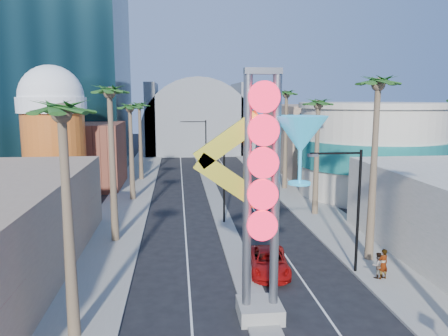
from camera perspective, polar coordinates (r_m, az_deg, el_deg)
sidewalk_west at (r=54.01m, az=-11.82°, el=-2.85°), size 5.00×100.00×0.15m
sidewalk_east at (r=55.42m, az=8.14°, el=-2.44°), size 5.00×100.00×0.15m
median at (r=56.82m, az=-1.94°, el=-2.06°), size 1.60×84.00×0.15m
hotel_tower at (r=73.16m, az=-21.52°, el=19.49°), size 20.00×20.00×50.00m
brick_filler_west at (r=57.29m, az=-18.14°, el=1.56°), size 10.00×10.00×8.00m
filler_east at (r=68.85m, az=10.83°, el=3.90°), size 10.00×20.00×10.00m
beer_mug at (r=49.41m, az=-21.40°, el=4.71°), size 7.00×7.00×14.50m
turquoise_building at (r=52.77m, az=18.61°, el=2.28°), size 16.60×16.60×10.60m
canopy at (r=89.93m, az=-3.57°, el=4.82°), size 22.00×16.00×22.00m
neon_sign at (r=21.46m, az=7.09°, el=-1.25°), size 6.53×2.60×12.55m
streetlight_0 at (r=38.37m, az=0.82°, el=-0.24°), size 3.79×0.25×8.00m
streetlight_1 at (r=61.99m, az=-2.89°, el=3.37°), size 3.79×0.25×8.00m
streetlight_2 at (r=28.47m, az=16.32°, el=-4.04°), size 3.45×0.25×8.00m
palm_0 at (r=20.22m, az=-20.37°, el=5.10°), size 2.40×2.40×11.70m
palm_1 at (r=33.93m, az=-14.69°, el=8.32°), size 2.40×2.40×12.70m
palm_2 at (r=47.86m, az=-12.17°, el=6.98°), size 2.40×2.40×11.20m
palm_3 at (r=59.80m, az=-10.99°, el=7.42°), size 2.40×2.40×11.20m
palm_5 at (r=30.51m, az=19.43°, el=8.87°), size 2.40×2.40×13.20m
palm_6 at (r=41.69m, az=12.20°, el=7.29°), size 2.40×2.40×11.70m
palm_7 at (r=53.20m, az=8.15°, el=8.74°), size 2.40×2.40×12.70m
red_pickup at (r=28.85m, az=5.89°, el=-12.09°), size 2.97×5.44×1.45m
pedestrian_a at (r=29.03m, az=20.06°, el=-11.69°), size 0.79×0.62×1.90m
pedestrian_b at (r=29.11m, az=19.42°, el=-11.88°), size 0.87×0.72×1.62m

